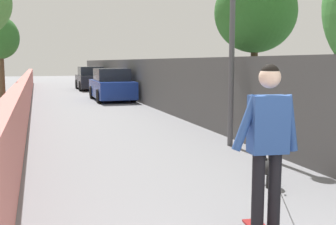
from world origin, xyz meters
name	(u,v)px	position (x,y,z in m)	size (l,w,h in m)	color
ground_plane	(94,110)	(14.00, 0.00, 0.00)	(80.00, 80.00, 0.00)	gray
wall_left	(23,100)	(12.00, 2.53, 0.63)	(48.00, 0.30, 1.25)	#CC726B
fence_right	(171,86)	(12.00, -2.53, 0.99)	(48.00, 0.30, 1.98)	#4C4C4C
tree_right_far	(255,13)	(7.50, -3.30, 3.11)	(2.09, 2.09, 4.16)	#473523
lamp_post	(233,12)	(6.18, -1.98, 2.92)	(0.36, 0.36, 4.27)	#4C4C51
person_skateboarder	(268,136)	(1.70, -0.12, 1.12)	(0.27, 0.72, 1.76)	black
dog	(268,167)	(3.37, -1.19, 0.28)	(1.96, 1.21, 1.06)	black
car_near	(112,86)	(17.67, -1.38, 0.71)	(3.98, 1.80, 1.54)	navy
car_far	(91,79)	(25.63, -1.38, 0.71)	(3.95, 1.80, 1.54)	black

